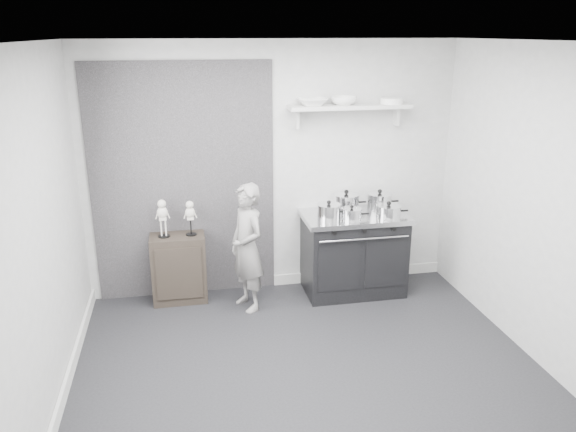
% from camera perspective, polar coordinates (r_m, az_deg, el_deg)
% --- Properties ---
extents(ground, '(4.00, 4.00, 0.00)m').
position_cam_1_polar(ground, '(4.96, 2.19, -15.64)').
color(ground, black).
rests_on(ground, ground).
extents(room_shell, '(4.02, 3.62, 2.71)m').
position_cam_1_polar(room_shell, '(4.40, 0.87, 3.38)').
color(room_shell, '#ACACA9').
rests_on(room_shell, ground).
extents(wall_shelf, '(1.30, 0.26, 0.24)m').
position_cam_1_polar(wall_shelf, '(6.00, 6.28, 10.88)').
color(wall_shelf, silver).
rests_on(wall_shelf, room_shell).
extents(stove, '(1.12, 0.70, 0.90)m').
position_cam_1_polar(stove, '(6.22, 6.65, -3.72)').
color(stove, black).
rests_on(stove, ground).
extents(side_cabinet, '(0.57, 0.33, 0.74)m').
position_cam_1_polar(side_cabinet, '(6.11, -11.02, -5.23)').
color(side_cabinet, black).
rests_on(side_cabinet, ground).
extents(child, '(0.49, 0.58, 1.34)m').
position_cam_1_polar(child, '(5.74, -4.16, -3.23)').
color(child, gray).
rests_on(child, ground).
extents(pot_front_left, '(0.34, 0.25, 0.21)m').
position_cam_1_polar(pot_front_left, '(5.86, 4.16, 0.45)').
color(pot_front_left, silver).
rests_on(pot_front_left, stove).
extents(pot_back_left, '(0.37, 0.29, 0.23)m').
position_cam_1_polar(pot_back_left, '(6.16, 5.93, 1.41)').
color(pot_back_left, silver).
rests_on(pot_back_left, stove).
extents(pot_back_right, '(0.36, 0.27, 0.23)m').
position_cam_1_polar(pot_back_right, '(6.25, 9.27, 1.50)').
color(pot_back_right, silver).
rests_on(pot_back_right, stove).
extents(pot_front_right, '(0.35, 0.27, 0.17)m').
position_cam_1_polar(pot_front_right, '(6.02, 10.17, 0.52)').
color(pot_front_right, silver).
rests_on(pot_front_right, stove).
extents(pot_front_center, '(0.29, 0.21, 0.16)m').
position_cam_1_polar(pot_front_center, '(5.87, 6.49, 0.22)').
color(pot_front_center, silver).
rests_on(pot_front_center, stove).
extents(skeleton_full, '(0.13, 0.08, 0.46)m').
position_cam_1_polar(skeleton_full, '(5.90, -12.63, 0.05)').
color(skeleton_full, beige).
rests_on(skeleton_full, side_cabinet).
extents(skeleton_torso, '(0.12, 0.08, 0.43)m').
position_cam_1_polar(skeleton_torso, '(5.90, -9.90, 0.05)').
color(skeleton_torso, beige).
rests_on(skeleton_torso, side_cabinet).
extents(bowl_large, '(0.31, 0.31, 0.08)m').
position_cam_1_polar(bowl_large, '(5.88, 2.48, 11.51)').
color(bowl_large, white).
rests_on(bowl_large, wall_shelf).
extents(bowl_small, '(0.27, 0.27, 0.08)m').
position_cam_1_polar(bowl_small, '(5.97, 5.67, 11.57)').
color(bowl_small, white).
rests_on(bowl_small, wall_shelf).
extents(plate_stack, '(0.24, 0.24, 0.06)m').
position_cam_1_polar(plate_stack, '(6.14, 10.48, 11.43)').
color(plate_stack, white).
rests_on(plate_stack, wall_shelf).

